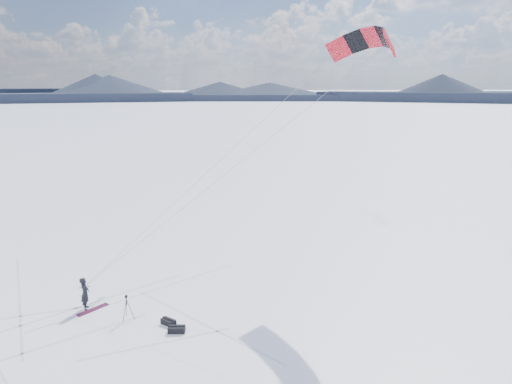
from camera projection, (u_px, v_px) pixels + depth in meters
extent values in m
plane|color=white|center=(94.00, 325.00, 20.60)|extent=(1800.00, 1800.00, 0.00)
cube|color=#1B1F31|center=(404.00, 97.00, 309.52)|extent=(152.40, 113.97, 5.71)
cone|color=#1B1F31|center=(404.00, 93.00, 308.83)|extent=(87.43, 87.43, 8.00)
cube|color=#1B1F31|center=(254.00, 96.00, 330.20)|extent=(155.54, 70.36, 5.71)
cone|color=#1B1F31|center=(254.00, 92.00, 329.51)|extent=(74.14, 74.14, 8.00)
cube|color=#1B1F31|center=(104.00, 97.00, 313.45)|extent=(155.54, 70.36, 5.71)
cone|color=#1B1F31|center=(104.00, 93.00, 312.76)|extent=(74.14, 74.14, 8.00)
cube|color=#A9BDDA|center=(6.00, 352.00, 18.47)|extent=(3.52, 7.29, 0.01)
cube|color=#A9BDDA|center=(62.00, 321.00, 20.93)|extent=(6.45, 7.79, 0.01)
cube|color=#A9BDDA|center=(107.00, 296.00, 23.39)|extent=(11.66, 3.07, 0.01)
cube|color=#A9BDDA|center=(124.00, 356.00, 18.19)|extent=(1.27, 5.91, 0.01)
cube|color=#A9BDDA|center=(167.00, 324.00, 20.65)|extent=(6.52, 4.83, 0.01)
cube|color=#A9BDDA|center=(201.00, 299.00, 23.11)|extent=(8.85, 4.87, 0.01)
imported|color=black|center=(87.00, 309.00, 22.07)|extent=(0.48, 0.68, 1.73)
cube|color=maroon|center=(93.00, 310.00, 21.94)|extent=(1.46, 1.29, 0.04)
cylinder|color=black|center=(131.00, 309.00, 20.93)|extent=(0.36, 0.07, 1.12)
cylinder|color=black|center=(126.00, 308.00, 21.06)|extent=(0.16, 0.34, 1.12)
cylinder|color=black|center=(125.00, 311.00, 20.78)|extent=(0.24, 0.30, 1.12)
cylinder|color=black|center=(127.00, 302.00, 20.82)|extent=(0.03, 0.03, 0.32)
cube|color=black|center=(126.00, 298.00, 20.77)|extent=(0.07, 0.07, 0.05)
cube|color=black|center=(126.00, 296.00, 20.75)|extent=(0.13, 0.10, 0.09)
cylinder|color=black|center=(126.00, 296.00, 20.83)|extent=(0.06, 0.09, 0.06)
cube|color=black|center=(177.00, 329.00, 19.94)|extent=(0.83, 0.48, 0.30)
cylinder|color=black|center=(176.00, 326.00, 19.90)|extent=(0.75, 0.18, 0.07)
cube|color=black|center=(168.00, 322.00, 20.60)|extent=(0.78, 0.74, 0.27)
cylinder|color=black|center=(168.00, 319.00, 20.56)|extent=(0.57, 0.51, 0.08)
cube|color=red|center=(389.00, 42.00, 22.66)|extent=(1.26, 1.36, 1.60)
cube|color=black|center=(384.00, 37.00, 23.75)|extent=(0.90, 1.48, 1.37)
cube|color=red|center=(372.00, 37.00, 24.94)|extent=(1.15, 1.47, 1.11)
cube|color=black|center=(356.00, 42.00, 26.06)|extent=(1.46, 1.35, 1.37)
cube|color=red|center=(339.00, 49.00, 26.96)|extent=(1.70, 1.07, 1.60)
cylinder|color=gray|center=(240.00, 162.00, 22.22)|extent=(16.28, 1.50, 12.21)
cylinder|color=gray|center=(225.00, 156.00, 24.36)|extent=(15.15, 6.16, 12.21)
cylinder|color=black|center=(84.00, 287.00, 21.77)|extent=(0.54, 0.16, 0.03)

